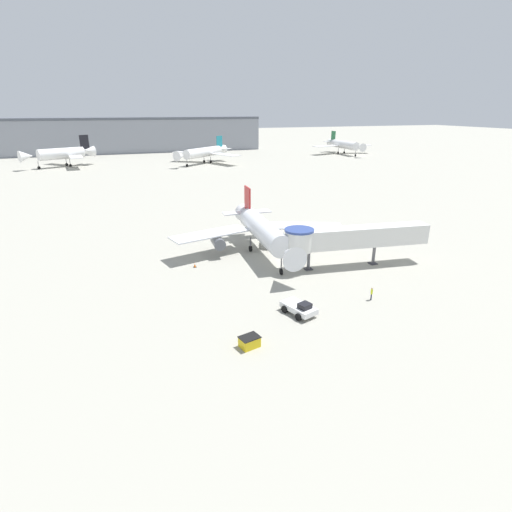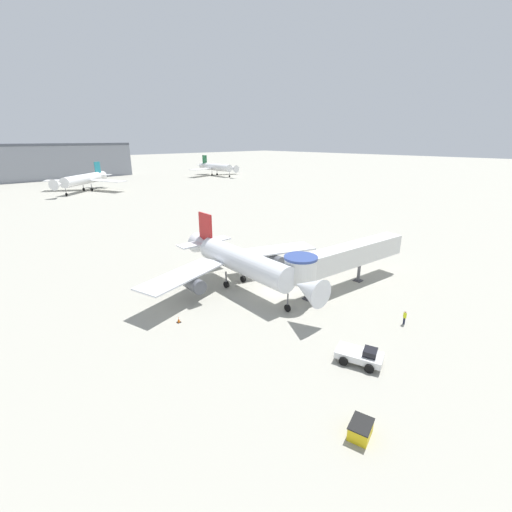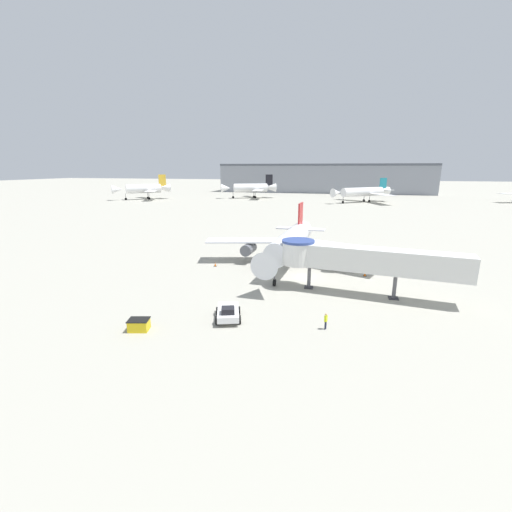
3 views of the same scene
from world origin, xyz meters
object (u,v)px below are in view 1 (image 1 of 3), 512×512
Objects in this scene: background_jet_black_tail at (62,154)px; background_jet_green_tail at (344,145)px; traffic_cone_starboard_wing at (329,247)px; background_jet_teal_tail at (204,152)px; jet_bridge at (348,237)px; service_container_yellow at (250,342)px; pushback_tug_white at (299,308)px; ground_crew_marshaller at (372,293)px; traffic_cone_port_wing at (195,265)px; main_airplane at (262,230)px.

background_jet_green_tail is (127.53, 2.57, -0.46)m from background_jet_black_tail.
background_jet_teal_tail is at bearing 87.40° from traffic_cone_starboard_wing.
service_container_yellow is at bearing -135.61° from jet_bridge.
pushback_tug_white is 0.17× the size of background_jet_black_tail.
background_jet_green_tail is (92.81, 142.01, 3.87)m from pushback_tug_white.
background_jet_black_tail reaches higher than background_jet_green_tail.
traffic_cone_starboard_wing is 146.61m from background_jet_green_tail.
ground_crew_marshaller is 146.22m from background_jet_black_tail.
pushback_tug_white is 5.77× the size of traffic_cone_starboard_wing.
service_container_yellow reaches higher than traffic_cone_port_wing.
pushback_tug_white is (-3.10, -20.02, -3.10)m from main_airplane.
traffic_cone_starboard_wing is 0.03× the size of background_jet_black_tail.
background_jet_black_tail is at bearing 85.50° from pushback_tug_white.
traffic_cone_starboard_wing is (1.57, 7.60, -4.06)m from jet_bridge.
pushback_tug_white is 2.80× the size of ground_crew_marshaller.
jet_bridge is 27.09× the size of traffic_cone_starboard_wing.
jet_bridge is at bearing -40.81° from main_airplane.
background_jet_green_tail is (80.17, 131.28, 0.19)m from jet_bridge.
jet_bridge is 4.70× the size of pushback_tug_white.
main_airplane is 6.27× the size of pushback_tug_white.
ground_crew_marshaller is (17.06, 4.50, 0.39)m from service_container_yellow.
service_container_yellow is at bearing -88.05° from traffic_cone_port_wing.
pushback_tug_white is 2.08× the size of service_container_yellow.
traffic_cone_port_wing is 124.56m from background_jet_black_tail.
main_airplane is 36.16× the size of traffic_cone_starboard_wing.
main_airplane is at bearing -124.62° from background_jet_green_tail.
traffic_cone_port_wing is (-11.26, -2.18, -3.51)m from main_airplane.
pushback_tug_white is 6.29× the size of traffic_cone_port_wing.
traffic_cone_port_wing is 115.71m from background_jet_teal_tail.
background_jet_green_tail is (100.21, 146.34, 4.08)m from service_container_yellow.
background_jet_black_tail reaches higher than background_jet_teal_tail.
pushback_tug_white is at bearing -62.96° from ground_crew_marshaller.
pushback_tug_white is at bearing -121.46° from background_jet_green_tail.
traffic_cone_port_wing is at bearing -53.69° from background_jet_teal_tail.
ground_crew_marshaller is (-2.97, -10.55, -3.50)m from jet_bridge.
jet_bridge is 0.78× the size of background_jet_teal_tail.
traffic_cone_port_wing is at bearing -165.57° from main_airplane.
jet_bridge reaches higher than traffic_cone_port_wing.
background_jet_green_tail is at bearing 55.60° from service_container_yellow.
main_airplane is 17.54× the size of ground_crew_marshaller.
main_airplane is 20.50m from pushback_tug_white.
main_airplane is 125.27m from background_jet_black_tail.
background_jet_teal_tail reaches higher than main_airplane.
traffic_cone_port_wing is at bearing 168.60° from jet_bridge.
pushback_tug_white reaches higher than traffic_cone_starboard_wing.
background_jet_black_tail is at bearing 117.67° from jet_bridge.
main_airplane is at bearing 10.98° from traffic_cone_port_wing.
pushback_tug_white reaches higher than service_container_yellow.
background_jet_black_tail reaches higher than main_airplane.
jet_bridge is 25.36m from service_container_yellow.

